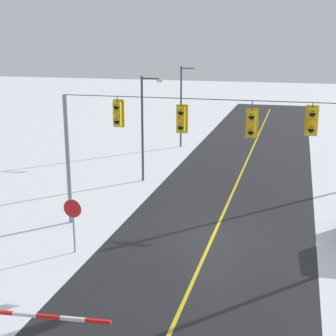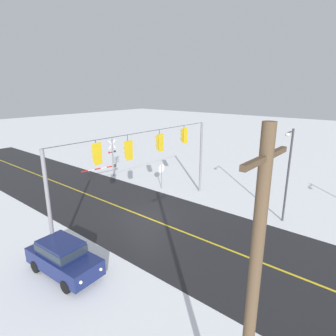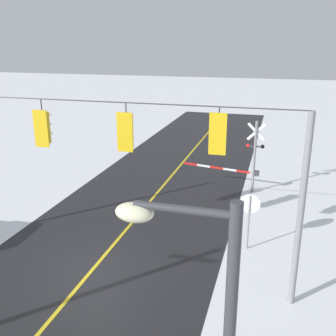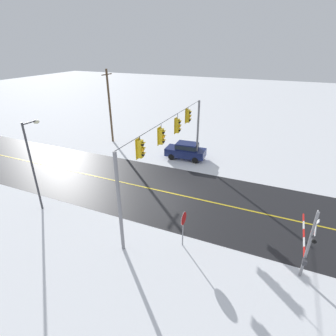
% 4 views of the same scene
% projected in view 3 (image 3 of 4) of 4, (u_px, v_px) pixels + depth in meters
% --- Properties ---
extents(ground_plane, '(160.00, 160.00, 0.00)m').
position_uv_depth(ground_plane, '(93.00, 269.00, 14.55)').
color(ground_plane, white).
extents(signal_span, '(14.20, 0.47, 6.22)m').
position_uv_depth(signal_span, '(88.00, 154.00, 13.18)').
color(signal_span, gray).
rests_on(signal_span, ground).
extents(stop_sign, '(0.80, 0.09, 2.35)m').
position_uv_depth(stop_sign, '(250.00, 209.00, 15.51)').
color(stop_sign, gray).
rests_on(stop_sign, ground).
extents(railroad_crossing, '(4.39, 0.31, 4.00)m').
position_uv_depth(railroad_crossing, '(248.00, 157.00, 21.52)').
color(railroad_crossing, gray).
rests_on(railroad_crossing, ground).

